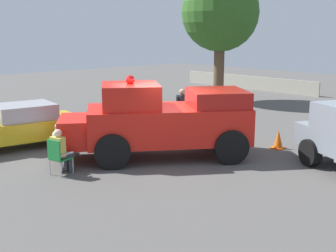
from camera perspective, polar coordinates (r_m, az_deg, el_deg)
The scene contains 10 objects.
ground_plane at distance 13.78m, azimuth -0.10°, elevation -4.13°, with size 60.00×60.00×0.00m, color #514F4C.
vintage_fire_truck at distance 13.57m, azimuth -0.98°, elevation 0.81°, with size 5.20×6.11×2.59m.
classic_hot_rod at distance 15.74m, azimuth -19.24°, elevation 0.04°, with size 2.48×4.59×1.46m.
lawn_chair_near_truck at distance 12.33m, azimuth -14.17°, elevation -3.64°, with size 0.60×0.59×1.02m.
lawn_chair_by_car at distance 16.99m, azimuth -6.67°, elevation 0.95°, with size 0.55×0.56×1.02m.
spectator_seated at distance 12.39m, azimuth -13.75°, elevation -3.02°, with size 0.48×0.60×1.29m.
spectator_standing at distance 17.34m, azimuth 1.85°, elevation 2.51°, with size 0.27×0.64×1.68m.
oak_tree_left at distance 24.66m, azimuth 6.81°, elevation 14.34°, with size 4.21×4.21×6.99m.
traffic_cone at distance 15.24m, azimuth 14.14°, elevation -1.72°, with size 0.40×0.40×0.64m.
background_fence at distance 30.87m, azimuth 10.20°, elevation 5.61°, with size 10.78×0.12×0.90m.
Camera 1 is at (9.63, -9.07, 3.87)m, focal length 46.90 mm.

